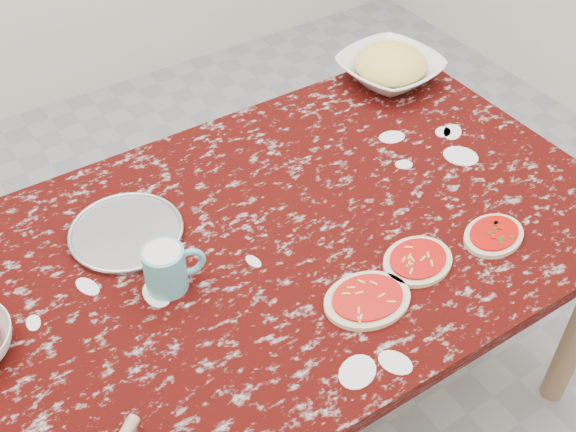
# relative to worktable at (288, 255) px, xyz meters

# --- Properties ---
(ground) EXTENTS (4.00, 4.00, 0.00)m
(ground) POSITION_rel_worktable_xyz_m (0.00, 0.00, -0.67)
(ground) COLOR gray
(worktable) EXTENTS (1.60, 1.00, 0.75)m
(worktable) POSITION_rel_worktable_xyz_m (0.00, 0.00, 0.00)
(worktable) COLOR black
(worktable) RESTS_ON ground
(pizza_tray) EXTENTS (0.33, 0.33, 0.01)m
(pizza_tray) POSITION_rel_worktable_xyz_m (-0.33, 0.20, 0.09)
(pizza_tray) COLOR #B2B2B7
(pizza_tray) RESTS_ON worktable
(cheese_bowl) EXTENTS (0.33, 0.33, 0.07)m
(cheese_bowl) POSITION_rel_worktable_xyz_m (0.63, 0.39, 0.12)
(cheese_bowl) COLOR white
(cheese_bowl) RESTS_ON worktable
(flour_mug) EXTENTS (0.14, 0.09, 0.11)m
(flour_mug) POSITION_rel_worktable_xyz_m (-0.31, -0.00, 0.14)
(flour_mug) COLOR #5BAEB8
(flour_mug) RESTS_ON worktable
(pizza_left) EXTENTS (0.22, 0.18, 0.02)m
(pizza_left) POSITION_rel_worktable_xyz_m (0.02, -0.28, 0.09)
(pizza_left) COLOR beige
(pizza_left) RESTS_ON worktable
(pizza_mid) EXTENTS (0.19, 0.16, 0.02)m
(pizza_mid) POSITION_rel_worktable_xyz_m (0.19, -0.25, 0.09)
(pizza_mid) COLOR beige
(pizza_mid) RESTS_ON worktable
(pizza_right) EXTENTS (0.18, 0.15, 0.02)m
(pizza_right) POSITION_rel_worktable_xyz_m (0.40, -0.28, 0.09)
(pizza_right) COLOR beige
(pizza_right) RESTS_ON worktable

